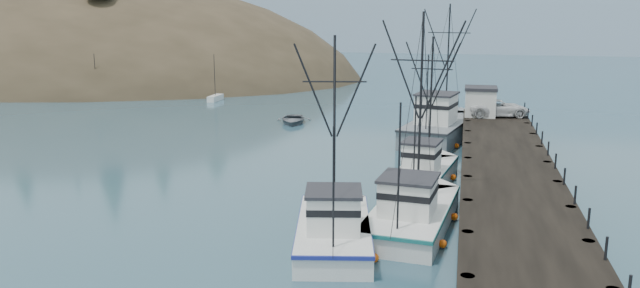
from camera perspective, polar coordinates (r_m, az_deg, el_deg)
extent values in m
plane|color=#294A5B|center=(31.45, -8.43, -10.31)|extent=(400.00, 400.00, 0.00)
cube|color=black|center=(44.27, 16.71, -1.68)|extent=(6.00, 44.00, 0.50)
cylinder|color=black|center=(30.04, 13.26, -9.56)|extent=(0.56, 0.56, 2.00)
cylinder|color=black|center=(30.56, 23.19, -9.87)|extent=(0.56, 0.56, 2.00)
cylinder|color=black|center=(34.74, 13.27, -6.55)|extent=(0.56, 0.56, 2.00)
cylinder|color=black|center=(35.20, 21.82, -6.87)|extent=(0.56, 0.56, 2.00)
cylinder|color=black|center=(39.52, 13.28, -4.26)|extent=(0.56, 0.56, 2.00)
cylinder|color=black|center=(39.92, 20.78, -4.58)|extent=(0.56, 0.56, 2.00)
cylinder|color=black|center=(44.34, 13.29, -2.47)|extent=(0.56, 0.56, 2.00)
cylinder|color=black|center=(44.70, 19.97, -2.77)|extent=(0.56, 0.56, 2.00)
cylinder|color=black|center=(49.20, 13.30, -1.03)|extent=(0.56, 0.56, 2.00)
cylinder|color=black|center=(49.52, 19.32, -1.31)|extent=(0.56, 0.56, 2.00)
cylinder|color=black|center=(54.09, 13.31, 0.15)|extent=(0.56, 0.56, 2.00)
cylinder|color=black|center=(54.38, 18.79, -0.11)|extent=(0.56, 0.56, 2.00)
cylinder|color=black|center=(58.99, 13.31, 1.14)|extent=(0.56, 0.56, 2.00)
cylinder|color=black|center=(59.26, 18.34, 0.89)|extent=(0.56, 0.56, 2.00)
cylinder|color=black|center=(63.91, 13.32, 1.97)|extent=(0.56, 0.56, 2.00)
cylinder|color=black|center=(64.16, 17.96, 1.74)|extent=(0.56, 0.56, 2.00)
ellipsoid|color=#382D1E|center=(133.75, -24.36, 3.37)|extent=(132.00, 78.00, 51.00)
ellipsoid|color=black|center=(139.47, -25.16, 5.28)|extent=(109.20, 62.40, 41.60)
cube|color=beige|center=(96.89, -17.42, 5.36)|extent=(4.00, 5.00, 2.80)
cube|color=beige|center=(103.40, -19.19, 5.64)|extent=(4.00, 5.00, 2.80)
cube|color=beige|center=(100.22, -13.71, 5.78)|extent=(4.00, 5.00, 2.80)
cube|color=#9EB2C6|center=(197.33, 12.93, 8.39)|extent=(360.00, 40.00, 26.00)
cube|color=silver|center=(218.32, -0.43, 9.03)|extent=(180.00, 25.00, 18.00)
cube|color=silver|center=(84.96, -9.54, 4.12)|extent=(1.00, 3.50, 0.90)
cylinder|color=black|center=(84.61, -9.61, 6.06)|extent=(0.08, 0.08, 6.00)
cube|color=silver|center=(96.29, -16.45, 4.72)|extent=(1.00, 3.50, 0.90)
cylinder|color=black|center=(95.99, -16.56, 6.44)|extent=(0.08, 0.08, 6.00)
cube|color=silver|center=(102.64, -13.07, 5.34)|extent=(1.00, 3.50, 0.90)
cylinder|color=black|center=(102.35, -13.14, 6.95)|extent=(0.08, 0.08, 6.00)
cube|color=silver|center=(95.19, -17.94, 4.55)|extent=(1.00, 3.50, 0.90)
cylinder|color=black|center=(94.88, -18.05, 6.28)|extent=(0.08, 0.08, 6.00)
cube|color=silver|center=(90.13, -19.71, 4.03)|extent=(1.00, 3.50, 0.90)
cylinder|color=black|center=(89.80, -19.84, 5.86)|extent=(0.08, 0.08, 6.00)
cube|color=silver|center=(97.68, -14.18, 4.95)|extent=(1.00, 3.50, 0.90)
cylinder|color=black|center=(97.37, -14.27, 6.64)|extent=(0.08, 0.08, 6.00)
cube|color=silver|center=(91.97, -19.06, 4.22)|extent=(1.00, 3.50, 0.90)
cylinder|color=black|center=(91.65, -19.18, 6.02)|extent=(0.08, 0.08, 6.00)
cube|color=silver|center=(35.49, 8.39, -6.88)|extent=(4.98, 10.40, 1.60)
cube|color=silver|center=(40.20, 9.77, -4.64)|extent=(3.90, 3.90, 1.60)
cube|color=#175F5D|center=(35.27, 8.42, -5.81)|extent=(5.08, 10.66, 0.18)
cube|color=silver|center=(33.75, 8.06, -4.75)|extent=(3.03, 3.11, 1.90)
cube|color=#26262B|center=(33.47, 8.11, -3.07)|extent=(3.29, 3.39, 0.16)
cylinder|color=black|center=(35.51, 9.17, 3.28)|extent=(0.14, 0.14, 10.62)
cylinder|color=black|center=(30.73, 7.23, -2.09)|extent=(0.10, 0.10, 6.37)
cube|color=silver|center=(32.71, 1.26, -8.43)|extent=(5.40, 9.65, 1.60)
cube|color=silver|center=(37.00, 1.31, -5.95)|extent=(3.60, 3.60, 1.60)
cube|color=navy|center=(32.47, 1.27, -7.27)|extent=(5.52, 9.90, 0.18)
cube|color=silver|center=(31.02, 1.26, -6.16)|extent=(3.03, 3.03, 1.90)
cube|color=#26262B|center=(30.71, 1.27, -4.34)|extent=(3.29, 3.30, 0.16)
cylinder|color=black|center=(32.57, 1.32, 1.59)|extent=(0.14, 0.14, 9.45)
cylinder|color=black|center=(28.23, 1.24, -4.02)|extent=(0.10, 0.10, 5.67)
cube|color=silver|center=(44.33, 9.49, -3.04)|extent=(4.47, 8.74, 1.60)
cube|color=silver|center=(48.29, 10.59, -1.83)|extent=(3.17, 3.17, 1.60)
cube|color=#185963|center=(44.16, 9.52, -2.17)|extent=(4.57, 8.96, 0.18)
cube|color=silver|center=(42.89, 9.26, -1.14)|extent=(2.59, 2.68, 1.90)
cube|color=#26262B|center=(42.67, 9.31, 0.21)|extent=(2.81, 2.92, 0.16)
cylinder|color=black|center=(44.51, 10.10, 3.91)|extent=(0.14, 0.14, 8.91)
cylinder|color=black|center=(40.49, 8.66, 0.59)|extent=(0.10, 0.10, 5.35)
cube|color=slate|center=(59.69, 10.89, 1.13)|extent=(7.04, 13.51, 2.20)
cube|color=slate|center=(65.85, 12.29, 2.09)|extent=(4.37, 4.37, 2.20)
cube|color=#212327|center=(59.51, 10.93, 2.07)|extent=(7.19, 13.85, 0.18)
cube|color=silver|center=(57.70, 10.58, 3.19)|extent=(3.81, 4.20, 2.60)
cube|color=#26262B|center=(57.51, 10.63, 4.54)|extent=(4.14, 4.58, 0.16)
cylinder|color=black|center=(60.74, 11.61, 7.42)|extent=(0.14, 0.14, 10.67)
cylinder|color=black|center=(54.28, 9.77, 4.69)|extent=(0.10, 0.10, 6.40)
cube|color=silver|center=(61.60, 14.44, 3.66)|extent=(2.80, 3.00, 2.50)
cube|color=#26262B|center=(61.42, 14.51, 4.95)|extent=(3.00, 3.20, 0.30)
imported|color=silver|center=(61.73, 15.99, 3.19)|extent=(6.34, 3.95, 1.63)
imported|color=slate|center=(67.32, -2.50, 1.93)|extent=(4.68, 5.88, 1.09)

